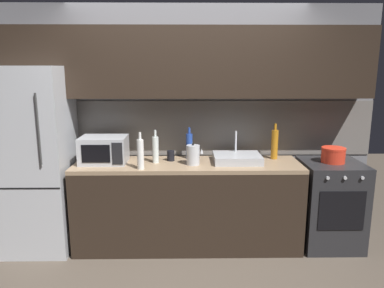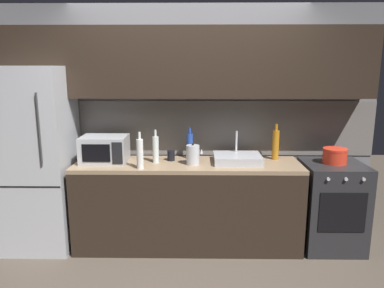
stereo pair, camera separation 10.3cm
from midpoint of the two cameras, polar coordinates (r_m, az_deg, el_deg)
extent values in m
cube|color=slate|center=(4.04, -1.44, 3.31)|extent=(4.04, 0.10, 2.50)
cube|color=slate|center=(3.99, -1.45, 2.48)|extent=(4.04, 0.01, 0.60)
cube|color=black|center=(3.77, -1.53, 12.61)|extent=(3.71, 0.34, 0.70)
cube|color=black|center=(3.86, -1.44, -9.72)|extent=(2.30, 0.60, 0.86)
cube|color=#8C7256|center=(3.72, -1.48, -3.27)|extent=(2.30, 0.60, 0.04)
cube|color=#ADAFB5|center=(4.03, -23.81, -2.33)|extent=(0.68, 0.66, 1.87)
cube|color=black|center=(3.78, -25.50, -6.30)|extent=(0.67, 0.00, 0.01)
cylinder|color=#333333|center=(3.57, -23.69, 2.09)|extent=(0.02, 0.02, 0.65)
cube|color=#232326|center=(4.12, 20.02, -8.78)|extent=(0.60, 0.60, 0.90)
cube|color=black|center=(3.84, 21.67, -9.71)|extent=(0.45, 0.01, 0.40)
cylinder|color=#B2B2B7|center=(3.66, 19.73, -5.03)|extent=(0.03, 0.02, 0.03)
cylinder|color=#B2B2B7|center=(3.72, 22.11, -4.94)|extent=(0.03, 0.02, 0.03)
cylinder|color=#B2B2B7|center=(3.79, 24.42, -4.85)|extent=(0.03, 0.02, 0.03)
cube|color=#A8AAAF|center=(3.81, -14.36, -0.88)|extent=(0.46, 0.34, 0.27)
cube|color=black|center=(3.65, -15.61, -1.48)|extent=(0.28, 0.01, 0.18)
cube|color=black|center=(3.61, -12.43, -1.49)|extent=(0.10, 0.01, 0.22)
cube|color=#ADAFB5|center=(3.76, 6.29, -2.22)|extent=(0.48, 0.38, 0.08)
cylinder|color=silver|center=(3.86, 6.10, 0.43)|extent=(0.02, 0.02, 0.22)
cylinder|color=#B7BABF|center=(3.63, -0.66, -1.73)|extent=(0.13, 0.13, 0.20)
sphere|color=black|center=(3.60, -0.66, -0.02)|extent=(0.02, 0.02, 0.02)
cone|color=#B7BABF|center=(3.62, 0.71, -1.12)|extent=(0.03, 0.03, 0.05)
cylinder|color=silver|center=(3.50, -8.91, -1.62)|extent=(0.06, 0.06, 0.29)
cylinder|color=silver|center=(3.46, -9.00, 1.25)|extent=(0.02, 0.02, 0.07)
cylinder|color=silver|center=(3.72, -6.52, -0.91)|extent=(0.06, 0.06, 0.27)
cylinder|color=silver|center=(3.68, -6.58, 1.65)|extent=(0.02, 0.02, 0.07)
cylinder|color=#B27019|center=(3.93, 12.05, -0.08)|extent=(0.07, 0.07, 0.31)
cylinder|color=#B27019|center=(3.90, 12.17, 2.64)|extent=(0.03, 0.03, 0.07)
cylinder|color=#234299|center=(3.87, -1.20, -0.34)|extent=(0.07, 0.07, 0.27)
cylinder|color=#234299|center=(3.84, -1.21, 2.11)|extent=(0.03, 0.03, 0.07)
cylinder|color=black|center=(3.80, -4.12, -1.83)|extent=(0.08, 0.08, 0.11)
cylinder|color=red|center=(3.97, 20.52, -1.76)|extent=(0.23, 0.23, 0.14)
cylinder|color=red|center=(3.95, 20.60, -0.67)|extent=(0.24, 0.24, 0.02)
camera|label=1|loc=(0.05, -90.81, -0.17)|focal=34.10mm
camera|label=2|loc=(0.05, 89.19, 0.17)|focal=34.10mm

